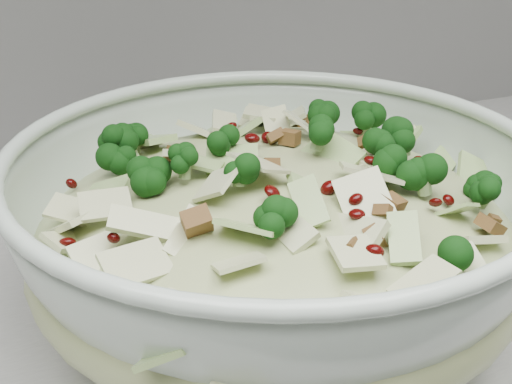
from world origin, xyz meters
TOP-DOWN VIEW (x-y plane):
  - mixing_bowl at (-0.32, 1.60)m, footprint 0.46×0.46m
  - salad at (-0.32, 1.60)m, footprint 0.33×0.33m

SIDE VIEW (x-z plane):
  - mixing_bowl at x=-0.32m, z-range 0.90..1.04m
  - salad at x=-0.32m, z-range 0.93..1.07m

